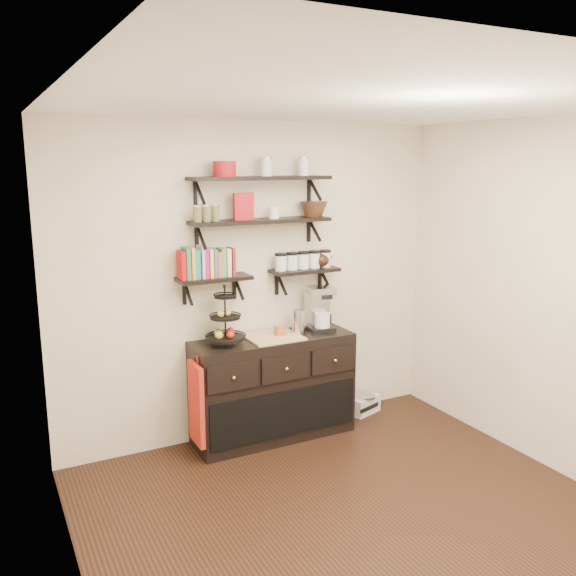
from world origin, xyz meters
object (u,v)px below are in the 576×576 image
(sideboard, at_px, (273,387))
(radio, at_px, (365,404))
(fruit_stand, at_px, (226,325))
(coffee_maker, at_px, (320,309))

(sideboard, relative_size, radio, 4.14)
(sideboard, distance_m, fruit_stand, 0.75)
(radio, bearing_deg, fruit_stand, 164.45)
(fruit_stand, xyz_separation_m, coffee_maker, (0.90, 0.02, 0.02))
(fruit_stand, distance_m, coffee_maker, 0.90)
(sideboard, xyz_separation_m, coffee_maker, (0.47, 0.03, 0.64))
(coffee_maker, bearing_deg, radio, 13.54)
(sideboard, height_order, coffee_maker, coffee_maker)
(fruit_stand, bearing_deg, coffee_maker, 1.51)
(coffee_maker, bearing_deg, sideboard, -166.13)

